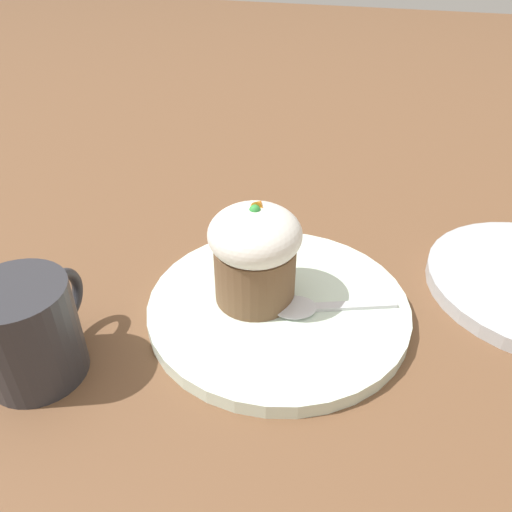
% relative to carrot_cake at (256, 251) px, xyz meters
% --- Properties ---
extents(ground_plane, '(4.00, 4.00, 0.00)m').
position_rel_carrot_cake_xyz_m(ground_plane, '(-0.00, -0.02, -0.07)').
color(ground_plane, brown).
extents(dessert_plate, '(0.26, 0.26, 0.02)m').
position_rel_carrot_cake_xyz_m(dessert_plate, '(-0.00, -0.02, -0.06)').
color(dessert_plate, silver).
rests_on(dessert_plate, ground_plane).
extents(carrot_cake, '(0.09, 0.09, 0.11)m').
position_rel_carrot_cake_xyz_m(carrot_cake, '(0.00, 0.00, 0.00)').
color(carrot_cake, brown).
rests_on(carrot_cake, dessert_plate).
extents(spoon, '(0.07, 0.12, 0.01)m').
position_rel_carrot_cake_xyz_m(spoon, '(-0.01, -0.06, -0.05)').
color(spoon, silver).
rests_on(spoon, dessert_plate).
extents(coffee_cup, '(0.12, 0.09, 0.09)m').
position_rel_carrot_cake_xyz_m(coffee_cup, '(-0.14, 0.16, -0.02)').
color(coffee_cup, '#2D2D33').
rests_on(coffee_cup, ground_plane).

